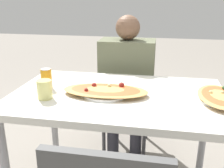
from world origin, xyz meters
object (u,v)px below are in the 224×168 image
person_seated (127,74)px  pizza_main (105,91)px  soda_can (46,79)px  pizza_second (220,97)px  dining_table (118,106)px  chair_far_seated (128,90)px  drink_glass (45,89)px

person_seated → pizza_main: size_ratio=2.32×
person_seated → soda_can: (-0.42, -0.60, 0.13)m
soda_can → pizza_second: soda_can is taller
pizza_main → pizza_second: 0.64m
person_seated → pizza_second: person_seated is taller
dining_table → pizza_main: size_ratio=2.50×
dining_table → person_seated: 0.61m
soda_can → pizza_second: (1.01, -0.01, -0.04)m
chair_far_seated → pizza_second: 0.97m
soda_can → chair_far_seated: bearing=59.4°
person_seated → pizza_main: bearing=86.0°
chair_far_seated → person_seated: size_ratio=0.78×
person_seated → drink_glass: bearing=64.5°
pizza_main → soda_can: bearing=174.5°
dining_table → pizza_second: bearing=-0.3°
drink_glass → pizza_second: bearing=8.7°
soda_can → dining_table: bearing=-1.5°
dining_table → soda_can: bearing=178.5°
soda_can → drink_glass: 0.17m
dining_table → chair_far_seated: size_ratio=1.38×
person_seated → pizza_second: (0.59, -0.61, 0.08)m
dining_table → person_seated: (-0.03, 0.61, 0.01)m
dining_table → pizza_second: pizza_second is taller
pizza_main → soda_can: size_ratio=4.01×
person_seated → soda_can: size_ratio=9.30×
chair_far_seated → pizza_second: (0.59, -0.73, 0.26)m
chair_far_seated → drink_glass: chair_far_seated is taller
dining_table → pizza_main: pizza_main is taller
person_seated → pizza_main: 0.64m
chair_far_seated → pizza_main: bearing=86.6°
pizza_main → drink_glass: 0.34m
dining_table → soda_can: size_ratio=10.03×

